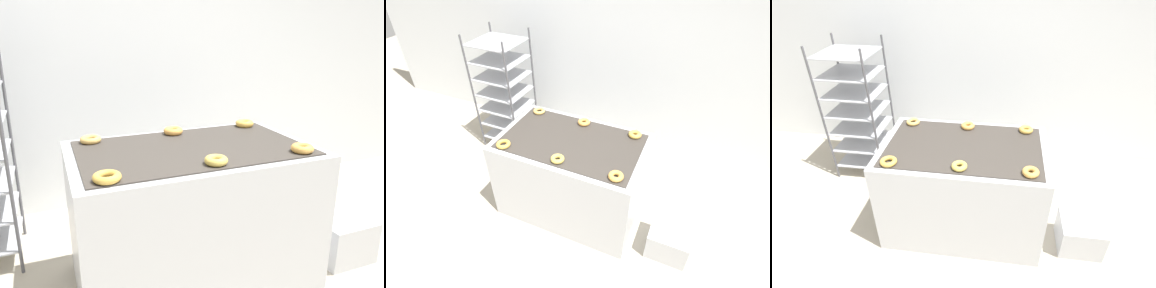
% 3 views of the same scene
% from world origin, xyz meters
% --- Properties ---
extents(ground_plane, '(14.00, 14.00, 0.00)m').
position_xyz_m(ground_plane, '(0.00, 0.00, 0.00)').
color(ground_plane, '#B2A893').
extents(wall_back, '(8.00, 0.05, 2.80)m').
position_xyz_m(wall_back, '(0.00, 2.12, 1.40)').
color(wall_back, silver).
rests_on(wall_back, ground_plane).
extents(fryer_machine, '(1.45, 0.90, 0.93)m').
position_xyz_m(fryer_machine, '(0.00, 0.70, 0.46)').
color(fryer_machine, '#B7BABF').
rests_on(fryer_machine, ground_plane).
extents(baking_rack_cart, '(0.60, 0.57, 1.59)m').
position_xyz_m(baking_rack_cart, '(-1.34, 1.47, 0.81)').
color(baking_rack_cart, '#4C4C51').
rests_on(baking_rack_cart, ground_plane).
extents(glaze_bin, '(0.39, 0.36, 0.31)m').
position_xyz_m(glaze_bin, '(1.11, 0.55, 0.15)').
color(glaze_bin, '#B7BABF').
rests_on(glaze_bin, ground_plane).
extents(donut_near_left, '(0.14, 0.14, 0.04)m').
position_xyz_m(donut_near_left, '(-0.56, 0.36, 0.95)').
color(donut_near_left, gold).
rests_on(donut_near_left, fryer_machine).
extents(donut_near_center, '(0.12, 0.12, 0.04)m').
position_xyz_m(donut_near_center, '(0.01, 0.38, 0.95)').
color(donut_near_center, gold).
rests_on(donut_near_center, fryer_machine).
extents(donut_near_right, '(0.13, 0.13, 0.04)m').
position_xyz_m(donut_near_right, '(0.56, 0.38, 0.95)').
color(donut_near_right, gold).
rests_on(donut_near_right, fryer_machine).
extents(donut_far_left, '(0.13, 0.13, 0.04)m').
position_xyz_m(donut_far_left, '(-0.55, 1.03, 0.95)').
color(donut_far_left, tan).
rests_on(donut_far_left, fryer_machine).
extents(donut_far_center, '(0.13, 0.13, 0.04)m').
position_xyz_m(donut_far_center, '(-0.01, 1.02, 0.95)').
color(donut_far_center, gold).
rests_on(donut_far_center, fryer_machine).
extents(donut_far_right, '(0.13, 0.13, 0.04)m').
position_xyz_m(donut_far_right, '(0.54, 1.02, 0.95)').
color(donut_far_right, gold).
rests_on(donut_far_right, fryer_machine).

